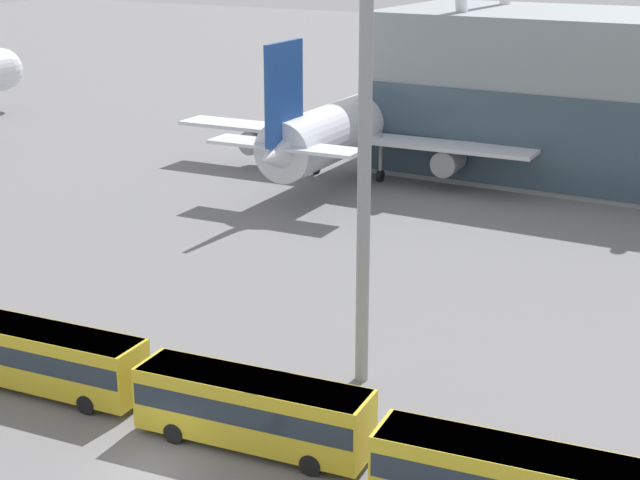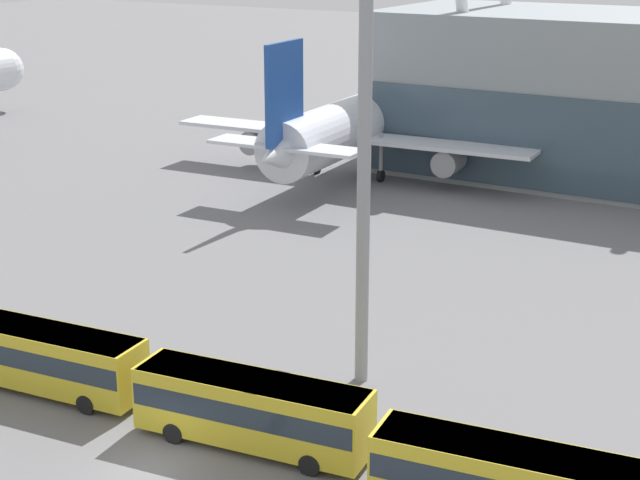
% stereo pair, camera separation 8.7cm
% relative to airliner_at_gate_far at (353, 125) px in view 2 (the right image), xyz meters
% --- Properties ---
extents(ground_plane, '(440.00, 440.00, 0.00)m').
position_rel_airliner_at_gate_far_xyz_m(ground_plane, '(17.62, -51.42, -4.89)').
color(ground_plane, slate).
extents(airliner_at_gate_far, '(35.87, 35.32, 13.94)m').
position_rel_airliner_at_gate_far_xyz_m(airliner_at_gate_far, '(0.00, 0.00, 0.00)').
color(airliner_at_gate_far, silver).
rests_on(airliner_at_gate_far, ground_plane).
extents(shuttle_bus_2, '(11.31, 3.64, 3.36)m').
position_rel_airliner_at_gate_far_xyz_m(shuttle_bus_2, '(8.19, -48.10, -2.93)').
color(shuttle_bus_2, gold).
rests_on(shuttle_bus_2, ground_plane).
extents(shuttle_bus_3, '(11.34, 3.83, 3.36)m').
position_rel_airliner_at_gate_far_xyz_m(shuttle_bus_3, '(20.48, -47.52, -2.93)').
color(shuttle_bus_3, gold).
rests_on(shuttle_bus_3, ground_plane).
extents(floodlight_mast, '(2.05, 2.05, 27.47)m').
position_rel_airliner_at_gate_far_xyz_m(floodlight_mast, '(21.53, -38.88, 10.64)').
color(floodlight_mast, gray).
rests_on(floodlight_mast, ground_plane).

